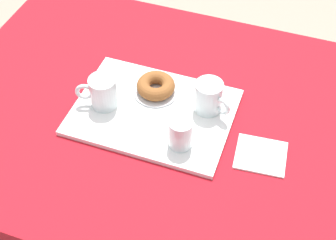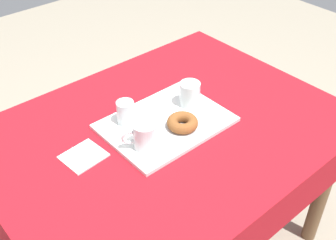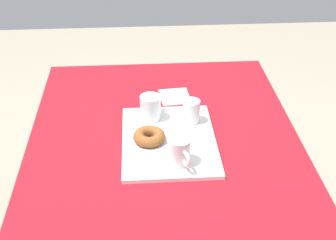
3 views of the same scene
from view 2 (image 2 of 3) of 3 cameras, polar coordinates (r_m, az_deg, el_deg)
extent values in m
cube|color=#A8141E|center=(1.57, -0.19, -1.58)|extent=(1.30, 0.99, 0.04)
cube|color=#A8141E|center=(1.95, -9.65, 3.29)|extent=(1.30, 0.01, 0.14)
cube|color=#A8141E|center=(1.41, 13.34, -14.01)|extent=(1.30, 0.01, 0.14)
cube|color=#A8141E|center=(2.02, 13.83, 4.08)|extent=(0.01, 0.99, 0.14)
cylinder|color=brown|center=(2.32, 3.76, 1.96)|extent=(0.06, 0.06, 0.68)
cylinder|color=brown|center=(1.91, -21.55, -11.08)|extent=(0.06, 0.06, 0.68)
cylinder|color=brown|center=(1.98, 20.23, -8.45)|extent=(0.06, 0.06, 0.68)
cube|color=white|center=(1.56, -0.31, -0.39)|extent=(0.45, 0.33, 0.01)
cylinder|color=silver|center=(1.62, 2.95, 3.53)|extent=(0.08, 0.08, 0.10)
cylinder|color=#B27523|center=(1.63, 2.94, 3.26)|extent=(0.07, 0.07, 0.07)
torus|color=silver|center=(1.66, 3.76, 4.48)|extent=(0.06, 0.03, 0.06)
cylinder|color=silver|center=(1.42, -3.14, -2.12)|extent=(0.08, 0.08, 0.10)
cylinder|color=#B27523|center=(1.43, -3.13, -2.41)|extent=(0.07, 0.07, 0.07)
torus|color=silver|center=(1.42, -5.25, -2.35)|extent=(0.05, 0.04, 0.06)
cylinder|color=silver|center=(1.54, -5.74, 1.03)|extent=(0.06, 0.06, 0.09)
cylinder|color=silver|center=(1.55, -5.71, 0.63)|extent=(0.06, 0.06, 0.06)
cylinder|color=silver|center=(1.53, 1.95, -1.03)|extent=(0.13, 0.13, 0.01)
torus|color=brown|center=(1.51, 1.97, -0.35)|extent=(0.11, 0.11, 0.04)
cube|color=white|center=(1.46, -11.32, -4.81)|extent=(0.14, 0.13, 0.01)
camera|label=1|loc=(1.87, -33.80, 34.63)|focal=51.86mm
camera|label=3|loc=(2.38, 34.64, 32.96)|focal=51.59mm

